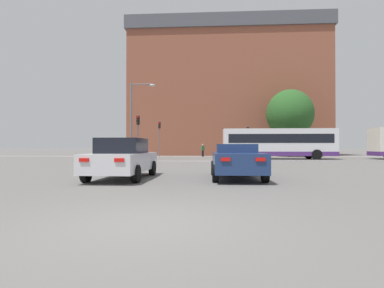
{
  "coord_description": "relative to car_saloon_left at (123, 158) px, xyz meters",
  "views": [
    {
      "loc": [
        1.04,
        -4.99,
        1.28
      ],
      "look_at": [
        -0.71,
        23.62,
        1.54
      ],
      "focal_mm": 28.0,
      "sensor_mm": 36.0,
      "label": 1
    }
  ],
  "objects": [
    {
      "name": "ground_plane",
      "position": [
        2.47,
        -6.84,
        -0.81
      ],
      "size": [
        400.0,
        400.0,
        0.0
      ],
      "primitive_type": "plane",
      "color": "#605E5B"
    },
    {
      "name": "stop_line_strip",
      "position": [
        2.47,
        14.68,
        -0.81
      ],
      "size": [
        8.96,
        0.3,
        0.01
      ],
      "primitive_type": "cube",
      "color": "silver",
      "rests_on": "ground_plane"
    },
    {
      "name": "far_pavement",
      "position": [
        2.47,
        26.93,
        -0.8
      ],
      "size": [
        69.95,
        2.5,
        0.01
      ],
      "primitive_type": "cube",
      "color": "gray",
      "rests_on": "ground_plane"
    },
    {
      "name": "brick_civic_building",
      "position": [
        6.1,
        37.48,
        9.36
      ],
      "size": [
        29.85,
        14.81,
        22.03
      ],
      "color": "brown",
      "rests_on": "ground_plane"
    },
    {
      "name": "car_saloon_left",
      "position": [
        0.0,
        0.0,
        0.0
      ],
      "size": [
        2.08,
        4.63,
        1.62
      ],
      "rotation": [
        0.0,
        0.0,
        -0.01
      ],
      "color": "silver",
      "rests_on": "ground_plane"
    },
    {
      "name": "car_roadster_right",
      "position": [
        4.57,
        0.37,
        -0.09
      ],
      "size": [
        2.03,
        4.53,
        1.39
      ],
      "rotation": [
        0.0,
        0.0,
        0.01
      ],
      "color": "navy",
      "rests_on": "ground_plane"
    },
    {
      "name": "bus_crossing_lead",
      "position": [
        10.52,
        19.59,
        0.86
      ],
      "size": [
        11.29,
        2.71,
        3.11
      ],
      "rotation": [
        0.0,
        0.0,
        -1.57
      ],
      "color": "silver",
      "rests_on": "ground_plane"
    },
    {
      "name": "traffic_light_far_right",
      "position": [
        8.25,
        26.34,
        1.75
      ],
      "size": [
        0.26,
        0.31,
        3.77
      ],
      "color": "slate",
      "rests_on": "ground_plane"
    },
    {
      "name": "traffic_light_far_left",
      "position": [
        -2.96,
        25.91,
        2.15
      ],
      "size": [
        0.26,
        0.31,
        4.42
      ],
      "color": "slate",
      "rests_on": "ground_plane"
    },
    {
      "name": "traffic_light_near_left",
      "position": [
        -3.09,
        15.18,
        1.96
      ],
      "size": [
        0.26,
        0.31,
        4.11
      ],
      "color": "slate",
      "rests_on": "ground_plane"
    },
    {
      "name": "street_lamp_junction",
      "position": [
        -3.23,
        14.78,
        3.53
      ],
      "size": [
        2.26,
        0.36,
        7.07
      ],
      "color": "slate",
      "rests_on": "ground_plane"
    },
    {
      "name": "pedestrian_waiting",
      "position": [
        8.42,
        26.63,
        0.21
      ],
      "size": [
        0.4,
        0.46,
        1.73
      ],
      "rotation": [
        0.0,
        0.0,
        2.14
      ],
      "color": "#333851",
      "rests_on": "ground_plane"
    },
    {
      "name": "pedestrian_walking_east",
      "position": [
        2.55,
        26.49,
        0.14
      ],
      "size": [
        0.44,
        0.43,
        1.63
      ],
      "rotation": [
        0.0,
        0.0,
        0.74
      ],
      "color": "black",
      "rests_on": "ground_plane"
    },
    {
      "name": "tree_by_building",
      "position": [
        13.68,
        27.04,
        4.67
      ],
      "size": [
        5.92,
        5.92,
        8.59
      ],
      "color": "#4C3823",
      "rests_on": "ground_plane"
    }
  ]
}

